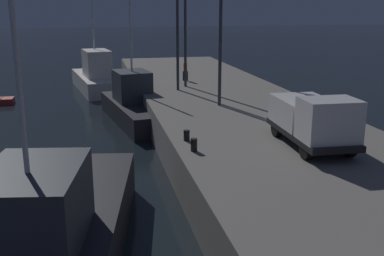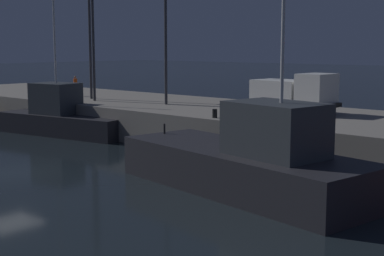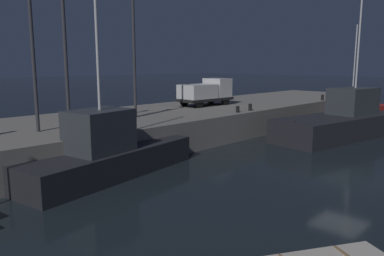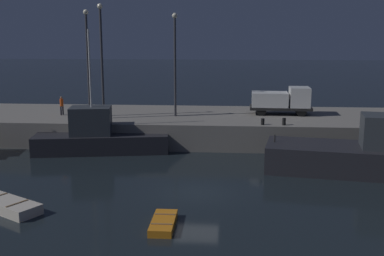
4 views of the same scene
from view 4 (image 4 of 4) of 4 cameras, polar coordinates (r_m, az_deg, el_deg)
ground_plane at (r=26.80m, az=0.63°, el=-7.97°), size 320.00×320.00×0.00m
pier_quay at (r=40.77m, az=1.97°, el=0.22°), size 60.29×10.50×2.10m
fishing_trawler_red at (r=32.20m, az=20.60°, el=-3.05°), size 12.49×5.99×12.84m
fishing_boat_blue at (r=36.40m, az=-11.40°, el=-1.11°), size 10.53×4.52×9.35m
rowboat_white_mid at (r=22.26m, az=-3.55°, el=-11.60°), size 1.09×2.70×0.39m
dinghy_red_small at (r=26.00m, az=-21.85°, el=-8.79°), size 4.26×3.30×0.57m
lamp_post_west at (r=40.06m, az=-12.74°, el=8.68°), size 0.44×0.44×8.90m
lamp_post_east at (r=38.84m, az=-11.07°, el=8.99°), size 0.44×0.44×9.31m
lamp_post_central at (r=39.26m, az=-2.11°, el=8.69°), size 0.44×0.44×8.62m
utility_truck at (r=41.26m, az=11.03°, el=3.37°), size 5.39×2.40×2.40m
dockworker at (r=41.76m, az=-15.76°, el=2.81°), size 0.36×0.42×1.62m
bollard_west at (r=36.31m, az=11.26°, el=0.78°), size 0.28×0.28×0.55m
bollard_central at (r=36.16m, az=8.70°, el=0.78°), size 0.28×0.28×0.49m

